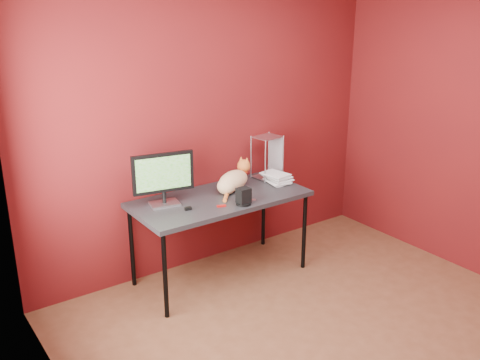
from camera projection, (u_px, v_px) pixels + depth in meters
room at (360, 151)px, 3.32m from camera, size 3.52×3.52×2.61m
desk at (220, 202)px, 4.54m from camera, size 1.50×0.70×0.75m
monitor at (163, 176)px, 4.27m from camera, size 0.50×0.20×0.44m
cat at (233, 180)px, 4.65m from camera, size 0.47×0.38×0.26m
skull_mug at (241, 198)px, 4.38m from camera, size 0.09×0.09×0.08m
speaker at (244, 197)px, 4.33m from camera, size 0.12×0.12×0.14m
book_stack at (270, 132)px, 4.69m from camera, size 0.21×0.27×0.97m
wire_rack at (267, 157)px, 4.95m from camera, size 0.25×0.22×0.40m
pocket_knife at (221, 206)px, 4.30m from camera, size 0.08×0.04×0.01m
black_gadget at (188, 209)px, 4.23m from camera, size 0.06×0.04×0.03m
washer at (254, 200)px, 4.45m from camera, size 0.04×0.04×0.00m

